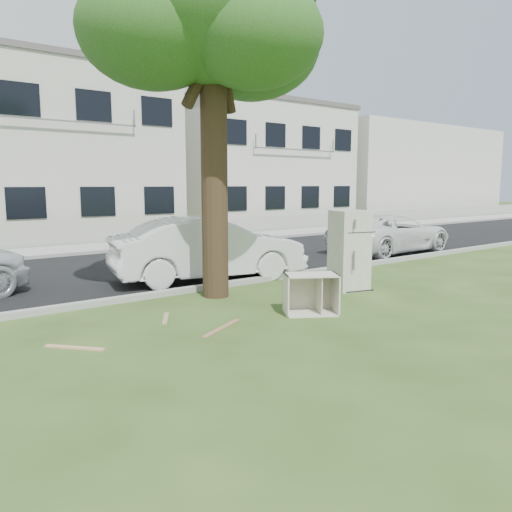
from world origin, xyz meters
TOP-DOWN VIEW (x-y plane):
  - ground at (0.00, 0.00)m, footprint 120.00×120.00m
  - road at (0.00, 6.00)m, footprint 120.00×7.00m
  - kerb_near at (0.00, 2.45)m, footprint 120.00×0.18m
  - kerb_far at (0.00, 9.55)m, footprint 120.00×0.18m
  - sidewalk at (0.00, 11.00)m, footprint 120.00×2.80m
  - low_wall at (0.00, 12.60)m, footprint 120.00×0.15m
  - street_tree at (-0.40, 1.80)m, footprint 3.80×3.80m
  - townhouse_center at (0.00, 17.50)m, footprint 11.22×8.16m
  - townhouse_right at (12.00, 17.50)m, footprint 10.20×8.16m
  - filler_right at (26.00, 18.00)m, footprint 16.00×9.00m
  - fridge at (2.30, 0.60)m, footprint 0.86×0.82m
  - cabinet at (0.20, -0.42)m, footprint 1.09×0.97m
  - plank_a at (-1.60, -0.26)m, footprint 1.02×0.59m
  - plank_b at (-3.79, 0.19)m, footprint 0.67×0.74m
  - plank_c at (-2.05, 0.83)m, footprint 0.43×0.67m
  - car_center at (0.44, 3.42)m, footprint 4.86×2.57m
  - car_right at (7.98, 3.89)m, footprint 4.73×2.26m

SIDE VIEW (x-z plane):
  - ground at x=0.00m, z-range 0.00..0.00m
  - kerb_near at x=0.00m, z-range -0.06..0.06m
  - kerb_far at x=0.00m, z-range -0.06..0.06m
  - road at x=0.00m, z-range 0.00..0.01m
  - sidewalk at x=0.00m, z-range 0.00..0.01m
  - plank_c at x=-2.05m, z-range 0.00..0.02m
  - plank_a at x=-1.60m, z-range 0.00..0.02m
  - plank_b at x=-3.79m, z-range 0.00..0.02m
  - low_wall at x=0.00m, z-range 0.00..0.70m
  - cabinet at x=0.20m, z-range 0.00..0.72m
  - car_right at x=7.98m, z-range 0.00..1.30m
  - car_center at x=0.44m, z-range 0.00..1.52m
  - fridge at x=2.30m, z-range 0.00..1.74m
  - filler_right at x=26.00m, z-range 0.00..6.40m
  - townhouse_right at x=12.00m, z-range 0.00..6.84m
  - townhouse_center at x=0.00m, z-range 0.00..7.44m
  - street_tree at x=-0.40m, z-range 1.98..9.01m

